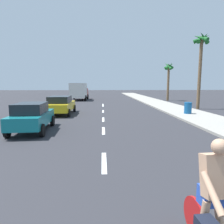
{
  "coord_description": "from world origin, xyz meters",
  "views": [
    {
      "loc": [
        -0.03,
        2.48,
        2.53
      ],
      "look_at": [
        0.46,
        12.9,
        1.1
      ],
      "focal_mm": 31.84,
      "sensor_mm": 36.0,
      "label": 1
    }
  ],
  "objects": [
    {
      "name": "palm_tree_far",
      "position": [
        10.01,
        22.85,
        6.01
      ],
      "size": [
        1.74,
        1.83,
        7.89
      ],
      "color": "brown",
      "rests_on": "ground"
    },
    {
      "name": "parked_car_teal",
      "position": [
        -3.9,
        13.35,
        0.84
      ],
      "size": [
        2.01,
        3.99,
        1.57
      ],
      "rotation": [
        0.0,
        0.0,
        0.06
      ],
      "color": "#14727A",
      "rests_on": "ground"
    },
    {
      "name": "ground_plane",
      "position": [
        0.0,
        20.0,
        0.0
      ],
      "size": [
        160.0,
        160.0,
        0.0
      ],
      "primitive_type": "plane",
      "color": "#2D2D33"
    },
    {
      "name": "sidewalk_strip",
      "position": [
        7.42,
        22.0,
        0.07
      ],
      "size": [
        3.6,
        80.0,
        0.14
      ],
      "primitive_type": "cube",
      "color": "#9E998E",
      "rests_on": "ground"
    },
    {
      "name": "lane_stripe_2",
      "position": [
        0.0,
        8.75,
        0.0
      ],
      "size": [
        0.16,
        1.8,
        0.01
      ],
      "primitive_type": "cube",
      "color": "white",
      "rests_on": "ground"
    },
    {
      "name": "palm_tree_distant",
      "position": [
        10.48,
        34.13,
        4.65
      ],
      "size": [
        1.69,
        1.92,
        6.27
      ],
      "color": "brown",
      "rests_on": "ground"
    },
    {
      "name": "lane_stripe_7",
      "position": [
        0.0,
        28.07,
        0.0
      ],
      "size": [
        0.16,
        1.8,
        0.01
      ],
      "primitive_type": "cube",
      "color": "white",
      "rests_on": "ground"
    },
    {
      "name": "cyclist",
      "position": [
        1.48,
        4.91,
        0.83
      ],
      "size": [
        0.65,
        1.71,
        1.82
      ],
      "rotation": [
        0.0,
        0.0,
        3.2
      ],
      "color": "black",
      "rests_on": "ground"
    },
    {
      "name": "trash_bin_far",
      "position": [
        7.1,
        18.66,
        0.61
      ],
      "size": [
        0.6,
        0.6,
        0.95
      ],
      "primitive_type": "cylinder",
      "color": "#14518C",
      "rests_on": "sidewalk_strip"
    },
    {
      "name": "lane_stripe_4",
      "position": [
        0.0,
        16.88,
        0.0
      ],
      "size": [
        0.16,
        1.8,
        0.01
      ],
      "primitive_type": "cube",
      "color": "white",
      "rests_on": "ground"
    },
    {
      "name": "delivery_truck",
      "position": [
        -3.92,
        35.83,
        1.5
      ],
      "size": [
        2.75,
        6.27,
        2.8
      ],
      "rotation": [
        0.0,
        0.0,
        -0.01
      ],
      "color": "maroon",
      "rests_on": "ground"
    },
    {
      "name": "lane_stripe_5",
      "position": [
        0.0,
        21.38,
        0.0
      ],
      "size": [
        0.16,
        1.8,
        0.01
      ],
      "primitive_type": "cube",
      "color": "white",
      "rests_on": "ground"
    },
    {
      "name": "lane_stripe_6",
      "position": [
        0.0,
        26.39,
        0.0
      ],
      "size": [
        0.16,
        1.8,
        0.01
      ],
      "primitive_type": "cube",
      "color": "white",
      "rests_on": "ground"
    },
    {
      "name": "lane_stripe_3",
      "position": [
        0.0,
        13.29,
        0.0
      ],
      "size": [
        0.16,
        1.8,
        0.01
      ],
      "primitive_type": "cube",
      "color": "white",
      "rests_on": "ground"
    },
    {
      "name": "parked_car_yellow",
      "position": [
        -3.67,
        19.72,
        0.84
      ],
      "size": [
        2.09,
        4.52,
        1.57
      ],
      "rotation": [
        0.0,
        0.0,
        -0.0
      ],
      "color": "gold",
      "rests_on": "ground"
    }
  ]
}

